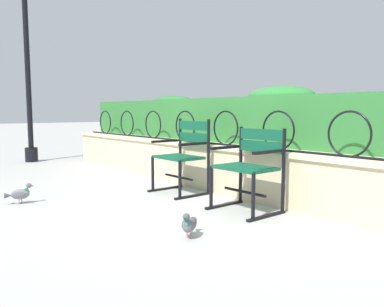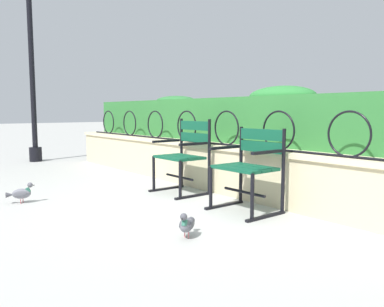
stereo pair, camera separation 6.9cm
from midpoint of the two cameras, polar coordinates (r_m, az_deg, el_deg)
ground_plane at (r=4.11m, az=-2.03°, el=-7.77°), size 60.00×60.00×0.00m
stone_wall at (r=4.64m, az=6.77°, el=-2.49°), size 8.23×0.41×0.58m
iron_arch_fence at (r=4.65m, az=4.71°, el=3.43°), size 7.68×0.02×0.42m
hedge_row at (r=4.90m, az=10.80°, el=5.04°), size 8.07×0.56×0.71m
park_chair_left at (r=4.74m, az=-1.67°, el=-0.10°), size 0.59×0.52×0.90m
park_chair_right at (r=3.91m, az=8.01°, el=-1.73°), size 0.61×0.52×0.83m
pigeon_near_chairs at (r=3.11m, az=-1.07°, el=-10.29°), size 0.22×0.25×0.22m
pigeon_far_side at (r=4.61m, az=-24.32°, el=-5.39°), size 0.16×0.28×0.22m
lamppost at (r=8.33m, az=-23.21°, el=12.48°), size 0.28×0.28×3.81m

